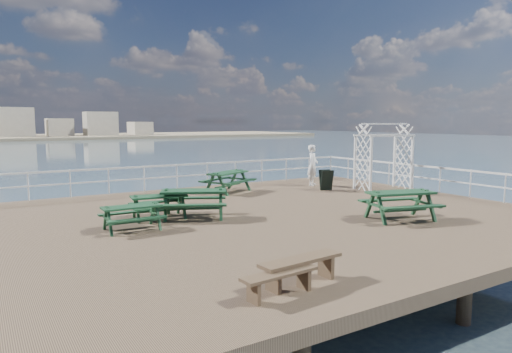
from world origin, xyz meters
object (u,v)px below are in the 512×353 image
object	(u,v)px
trellis_arbor	(383,160)
picnic_table_a	(159,201)
flat_bench_far	(280,278)
picnic_table_c	(228,177)
picnic_table_d	(132,212)
picnic_table_e	(400,199)
flat_bench_near	(301,265)
person	(313,165)
picnic_table_b	(194,198)

from	to	relation	value
trellis_arbor	picnic_table_a	bearing A→B (deg)	-166.65
picnic_table_a	flat_bench_far	distance (m)	7.14
picnic_table_c	picnic_table_d	distance (m)	7.11
picnic_table_c	picnic_table_d	size ratio (longest dim) A/B	1.56
picnic_table_e	flat_bench_near	world-z (taller)	picnic_table_e
trellis_arbor	person	distance (m)	3.18
picnic_table_b	flat_bench_near	size ratio (longest dim) A/B	1.44
picnic_table_c	picnic_table_d	world-z (taller)	picnic_table_c
picnic_table_a	flat_bench_far	world-z (taller)	picnic_table_a
flat_bench_near	trellis_arbor	distance (m)	12.67
picnic_table_e	person	world-z (taller)	person
flat_bench_far	person	size ratio (longest dim) A/B	0.79
picnic_table_a	picnic_table_c	size ratio (longest dim) A/B	0.74
picnic_table_a	flat_bench_near	distance (m)	6.87
picnic_table_c	picnic_table_a	bearing A→B (deg)	-166.87
picnic_table_a	picnic_table_e	size ratio (longest dim) A/B	0.77
picnic_table_e	picnic_table_b	bearing A→B (deg)	161.47
picnic_table_e	picnic_table_a	bearing A→B (deg)	162.96
flat_bench_near	trellis_arbor	bearing A→B (deg)	31.70
picnic_table_a	picnic_table_b	world-z (taller)	picnic_table_b
picnic_table_a	picnic_table_c	bearing A→B (deg)	47.15
picnic_table_a	flat_bench_far	size ratio (longest dim) A/B	1.23
flat_bench_far	trellis_arbor	world-z (taller)	trellis_arbor
picnic_table_b	picnic_table_e	world-z (taller)	picnic_table_e
trellis_arbor	picnic_table_c	bearing A→B (deg)	164.70
picnic_table_a	trellis_arbor	xyz separation A→B (m)	(10.40, 0.64, 0.76)
person	flat_bench_near	bearing A→B (deg)	-167.04
picnic_table_e	flat_bench_far	xyz separation A→B (m)	(-6.57, -3.12, -0.31)
flat_bench_far	picnic_table_e	bearing A→B (deg)	20.67
trellis_arbor	flat_bench_near	bearing A→B (deg)	-133.76
picnic_table_b	flat_bench_near	bearing A→B (deg)	-70.16
picnic_table_e	trellis_arbor	distance (m)	6.33
picnic_table_a	picnic_table_e	world-z (taller)	picnic_table_e
picnic_table_e	flat_bench_near	distance (m)	6.58
picnic_table_c	trellis_arbor	size ratio (longest dim) A/B	0.86
flat_bench_near	picnic_table_a	bearing A→B (deg)	87.17
picnic_table_a	picnic_table_c	world-z (taller)	picnic_table_c
picnic_table_b	flat_bench_far	size ratio (longest dim) A/B	1.68
picnic_table_a	person	bearing A→B (deg)	28.28
trellis_arbor	picnic_table_b	bearing A→B (deg)	-163.69
picnic_table_c	trellis_arbor	distance (m)	6.80
picnic_table_a	flat_bench_near	bearing A→B (deg)	-80.38
picnic_table_a	person	xyz separation A→B (m)	(8.55, 3.21, 0.42)
picnic_table_b	picnic_table_e	xyz separation A→B (m)	(5.19, -3.58, 0.00)
picnic_table_a	trellis_arbor	bearing A→B (deg)	11.26
flat_bench_near	picnic_table_d	bearing A→B (deg)	98.73
picnic_table_c	picnic_table_e	bearing A→B (deg)	-102.28
trellis_arbor	picnic_table_d	bearing A→B (deg)	-161.76
flat_bench_near	trellis_arbor	xyz separation A→B (m)	(10.17, 7.51, 0.91)
picnic_table_c	picnic_table_d	bearing A→B (deg)	-166.13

